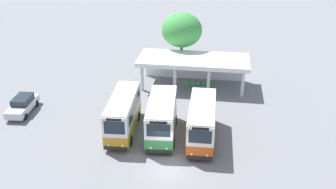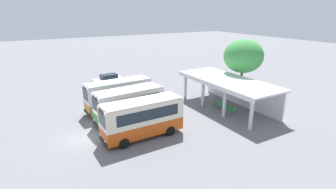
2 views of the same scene
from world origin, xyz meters
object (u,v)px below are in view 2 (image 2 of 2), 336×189
Objects in this scene: city_bus_middle_cream at (142,117)px; parked_car_flank at (108,80)px; waiting_chair_end_by_column at (216,103)px; waiting_chair_second_from_end at (221,105)px; city_bus_second_in_row at (129,104)px; waiting_chair_fourth_seat at (229,108)px; waiting_chair_middle_seat at (225,106)px; waiting_chair_fifth_seat at (233,110)px; city_bus_nearest_orange at (119,94)px.

city_bus_middle_cream reaches higher than parked_car_flank.
waiting_chair_second_from_end is (0.69, 0.14, 0.00)m from waiting_chair_end_by_column.
waiting_chair_end_by_column is (1.09, 10.28, -1.39)m from city_bus_second_in_row.
waiting_chair_fourth_seat is (-0.41, 10.62, -1.37)m from city_bus_middle_cream.
city_bus_middle_cream is at bearing -87.80° from waiting_chair_fourth_seat.
city_bus_second_in_row is at bearing -103.32° from waiting_chair_middle_seat.
waiting_chair_fourth_seat is at bearing 175.45° from waiting_chair_fifth_seat.
city_bus_nearest_orange reaches higher than waiting_chair_end_by_column.
parked_car_flank is 5.43× the size of waiting_chair_middle_seat.
city_bus_nearest_orange is 11.63m from waiting_chair_second_from_end.
city_bus_second_in_row is at bearing -110.30° from waiting_chair_fifth_seat.
waiting_chair_middle_seat is (16.96, 8.06, -0.31)m from parked_car_flank.
waiting_chair_end_by_column is 1.38m from waiting_chair_middle_seat.
waiting_chair_end_by_column is 1.00× the size of waiting_chair_second_from_end.
waiting_chair_second_from_end is (5.34, 10.23, -1.39)m from city_bus_nearest_orange.
parked_car_flank is 18.78m from waiting_chair_middle_seat.
waiting_chair_fourth_seat is (6.71, 10.24, -1.39)m from city_bus_nearest_orange.
waiting_chair_fifth_seat is at bearing 88.49° from city_bus_middle_cream.
city_bus_middle_cream reaches higher than waiting_chair_middle_seat.
waiting_chair_middle_seat is (1.37, 0.13, 0.00)m from waiting_chair_end_by_column.
parked_car_flank reaches higher than waiting_chair_second_from_end.
waiting_chair_fifth_seat is (2.74, 0.09, 0.00)m from waiting_chair_end_by_column.
city_bus_second_in_row is (3.56, -0.19, 0.00)m from city_bus_nearest_orange.
city_bus_nearest_orange is at bearing -123.23° from waiting_chair_fourth_seat.
waiting_chair_middle_seat is (0.69, -0.00, 0.00)m from waiting_chair_second_from_end.
waiting_chair_middle_seat is at bearing 178.29° from waiting_chair_fifth_seat.
city_bus_middle_cream reaches higher than waiting_chair_fifth_seat.
waiting_chair_middle_seat is at bearing 59.50° from city_bus_nearest_orange.
waiting_chair_second_from_end and waiting_chair_middle_seat have the same top height.
city_bus_nearest_orange reaches higher than waiting_chair_second_from_end.
city_bus_middle_cream is 8.52× the size of waiting_chair_second_from_end.
city_bus_second_in_row is 0.96× the size of city_bus_middle_cream.
city_bus_second_in_row is 14.73m from parked_car_flank.
city_bus_nearest_orange reaches higher than waiting_chair_fifth_seat.
waiting_chair_second_from_end is 2.06m from waiting_chair_fifth_seat.
city_bus_second_in_row is at bearing -2.99° from city_bus_nearest_orange.
waiting_chair_fifth_seat is (18.34, 8.02, -0.31)m from parked_car_flank.
city_bus_second_in_row is 1.50× the size of parked_car_flank.
city_bus_second_in_row is 8.15× the size of waiting_chair_middle_seat.
waiting_chair_fifth_seat is (2.06, -0.05, 0.00)m from waiting_chair_second_from_end.
waiting_chair_fifth_seat is at bearing -1.71° from waiting_chair_middle_seat.
city_bus_second_in_row reaches higher than waiting_chair_second_from_end.
waiting_chair_second_from_end is at bearing 26.35° from parked_car_flank.
city_bus_nearest_orange is 8.67× the size of waiting_chair_fourth_seat.
parked_car_flank is 17.49m from waiting_chair_end_by_column.
waiting_chair_fifth_seat is (0.28, 10.56, -1.37)m from city_bus_middle_cream.
parked_car_flank is 18.17m from waiting_chair_second_from_end.
city_bus_middle_cream reaches higher than waiting_chair_end_by_column.
city_bus_nearest_orange is 11.95m from waiting_chair_middle_seat.
city_bus_middle_cream is at bearing -84.11° from waiting_chair_middle_seat.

